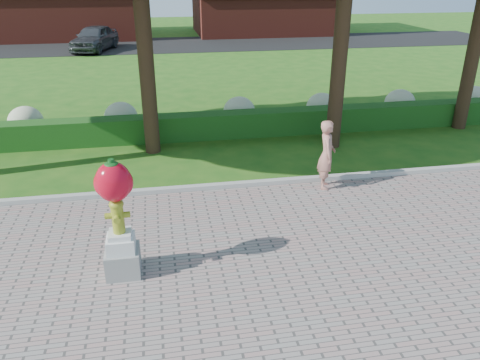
{
  "coord_description": "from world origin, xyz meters",
  "views": [
    {
      "loc": [
        -1.76,
        -7.51,
        5.04
      ],
      "look_at": [
        -0.23,
        1.0,
        1.13
      ],
      "focal_mm": 35.0,
      "sensor_mm": 36.0,
      "label": 1
    }
  ],
  "objects": [
    {
      "name": "hydrant_sculpture",
      "position": [
        -2.58,
        -0.25,
        1.21
      ],
      "size": [
        0.64,
        0.6,
        2.2
      ],
      "rotation": [
        0.0,
        0.0,
        -0.01
      ],
      "color": "gray",
      "rests_on": "walkway"
    },
    {
      "name": "lawn_hedge",
      "position": [
        0.0,
        7.0,
        0.4
      ],
      "size": [
        24.0,
        0.7,
        0.8
      ],
      "primitive_type": "cube",
      "color": "#1E4614",
      "rests_on": "ground"
    },
    {
      "name": "street",
      "position": [
        0.0,
        28.0,
        0.01
      ],
      "size": [
        50.0,
        8.0,
        0.02
      ],
      "primitive_type": "cube",
      "color": "black",
      "rests_on": "ground"
    },
    {
      "name": "ground",
      "position": [
        0.0,
        0.0,
        0.0
      ],
      "size": [
        100.0,
        100.0,
        0.0
      ],
      "primitive_type": "plane",
      "color": "#225A16",
      "rests_on": "ground"
    },
    {
      "name": "parked_car",
      "position": [
        -5.61,
        26.05,
        0.85
      ],
      "size": [
        3.25,
        5.21,
        1.66
      ],
      "primitive_type": "imported",
      "rotation": [
        0.0,
        0.0,
        -0.29
      ],
      "color": "#383A3F",
      "rests_on": "street"
    },
    {
      "name": "woman",
      "position": [
        2.21,
        2.6,
        0.9
      ],
      "size": [
        0.55,
        0.71,
        1.73
      ],
      "primitive_type": "imported",
      "rotation": [
        0.0,
        0.0,
        1.33
      ],
      "color": "tan",
      "rests_on": "walkway"
    },
    {
      "name": "curb",
      "position": [
        0.0,
        3.0,
        0.07
      ],
      "size": [
        40.0,
        0.18,
        0.15
      ],
      "primitive_type": "cube",
      "color": "#ADADA5",
      "rests_on": "ground"
    },
    {
      "name": "hydrangea_row",
      "position": [
        0.57,
        8.0,
        0.55
      ],
      "size": [
        20.1,
        1.1,
        0.99
      ],
      "color": "#BDC596",
      "rests_on": "ground"
    }
  ]
}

